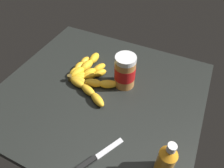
{
  "coord_description": "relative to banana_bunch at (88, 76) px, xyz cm",
  "views": [
    {
      "loc": [
        -29.28,
        49.81,
        64.38
      ],
      "look_at": [
        -4.71,
        -2.09,
        4.58
      ],
      "focal_mm": 32.62,
      "sensor_mm": 36.0,
      "label": 1
    }
  ],
  "objects": [
    {
      "name": "banana_bunch",
      "position": [
        0.0,
        0.0,
        0.0
      ],
      "size": [
        23.5,
        29.47,
        3.77
      ],
      "color": "gold",
      "rests_on": "ground_plane"
    },
    {
      "name": "butter_knife",
      "position": [
        -20.97,
        30.73,
        -1.25
      ],
      "size": [
        9.8,
        16.47,
        1.2
      ],
      "color": "silver",
      "rests_on": "ground_plane"
    },
    {
      "name": "peanut_butter_jar",
      "position": [
        -16.11,
        -3.71,
        5.68
      ],
      "size": [
        8.76,
        8.76,
        15.04
      ],
      "color": "#B27238",
      "rests_on": "ground_plane"
    },
    {
      "name": "ground_plane",
      "position": [
        -8.43,
        4.66,
        -3.97
      ],
      "size": [
        83.56,
        77.09,
        4.49
      ],
      "primitive_type": "cube",
      "color": "black"
    },
    {
      "name": "honey_bottle",
      "position": [
        -41.24,
        25.39,
        5.2
      ],
      "size": [
        5.3,
        5.3,
        15.63
      ],
      "color": "orange",
      "rests_on": "ground_plane"
    }
  ]
}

